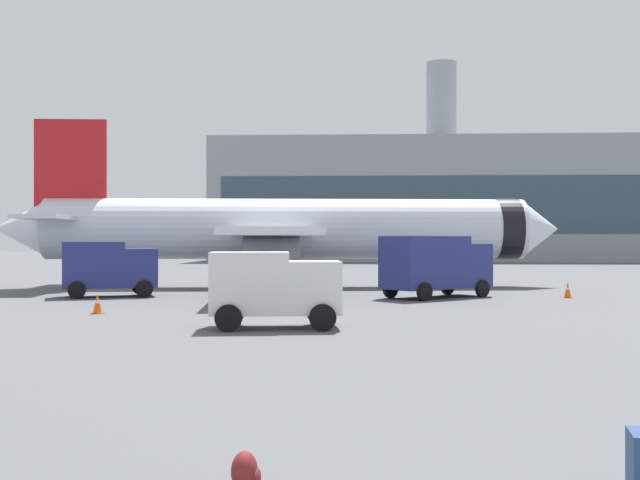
# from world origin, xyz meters

# --- Properties ---
(airplane_at_gate) EXTENTS (35.77, 32.33, 10.50)m
(airplane_at_gate) POSITION_xyz_m (-5.20, 47.01, 3.66)
(airplane_at_gate) COLOR silver
(airplane_at_gate) RESTS_ON ground
(service_truck) EXTENTS (5.27, 3.87, 2.90)m
(service_truck) POSITION_xyz_m (-13.69, 38.34, 1.61)
(service_truck) COLOR navy
(service_truck) RESTS_ON ground
(fuel_truck) EXTENTS (6.15, 5.68, 3.20)m
(fuel_truck) POSITION_xyz_m (3.52, 38.56, 1.77)
(fuel_truck) COLOR navy
(fuel_truck) RESTS_ON ground
(cargo_van) EXTENTS (4.59, 2.74, 2.60)m
(cargo_van) POSITION_xyz_m (-3.36, 23.99, 1.45)
(cargo_van) COLOR white
(cargo_van) RESTS_ON ground
(safety_cone_near) EXTENTS (0.44, 0.44, 0.84)m
(safety_cone_near) POSITION_xyz_m (10.34, 38.75, 0.41)
(safety_cone_near) COLOR #F2590C
(safety_cone_near) RESTS_ON ground
(safety_cone_mid) EXTENTS (0.44, 0.44, 0.83)m
(safety_cone_mid) POSITION_xyz_m (-11.10, 28.91, 0.41)
(safety_cone_mid) COLOR #F2590C
(safety_cone_mid) RESTS_ON ground
(traveller_backpack) EXTENTS (0.36, 0.40, 0.48)m
(traveller_backpack) POSITION_xyz_m (-1.80, 6.53, 0.23)
(traveller_backpack) COLOR maroon
(traveller_backpack) RESTS_ON ground
(terminal_building) EXTENTS (80.28, 22.94, 29.11)m
(terminal_building) POSITION_xyz_m (19.01, 114.57, 8.66)
(terminal_building) COLOR gray
(terminal_building) RESTS_ON ground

